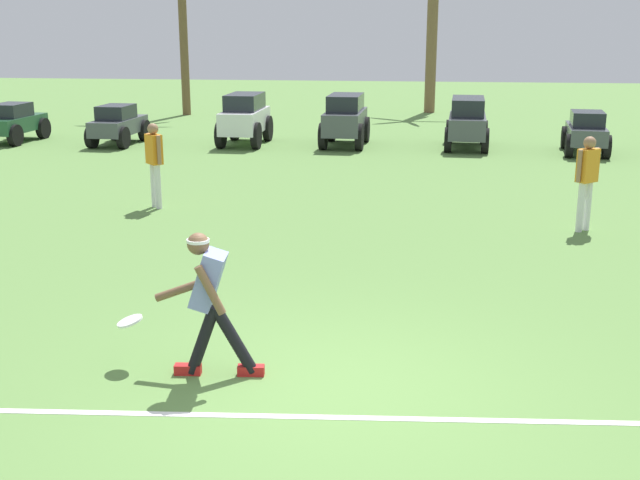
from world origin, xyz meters
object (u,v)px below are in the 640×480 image
object	(u,v)px
parked_car_slot_d	(345,119)
parked_car_slot_a	(14,122)
teammate_near_sideline	(587,175)
frisbee_thrower	(209,297)
teammate_midfield	(154,157)
parked_car_slot_c	(245,118)
frisbee_in_flight	(130,321)
palm_tree_left_of_centre	(432,26)
parked_car_slot_e	(467,121)
parked_car_slot_f	(586,132)
parked_car_slot_b	(118,124)

from	to	relation	value
parked_car_slot_d	parked_car_slot_a	bearing A→B (deg)	-177.55
teammate_near_sideline	parked_car_slot_a	bearing A→B (deg)	149.19
frisbee_thrower	parked_car_slot_d	distance (m)	14.99
teammate_midfield	parked_car_slot_c	bearing A→B (deg)	90.10
frisbee_in_flight	palm_tree_left_of_centre	world-z (taller)	palm_tree_left_of_centre
parked_car_slot_d	parked_car_slot_e	size ratio (longest dim) A/B	0.97
parked_car_slot_d	palm_tree_left_of_centre	size ratio (longest dim) A/B	0.43
frisbee_in_flight	parked_car_slot_f	bearing A→B (deg)	63.37
teammate_near_sideline	teammate_midfield	bearing A→B (deg)	173.79
parked_car_slot_d	parked_car_slot_f	world-z (taller)	parked_car_slot_d
parked_car_slot_b	palm_tree_left_of_centre	world-z (taller)	palm_tree_left_of_centre
parked_car_slot_f	parked_car_slot_e	bearing A→B (deg)	168.07
teammate_near_sideline	parked_car_slot_e	world-z (taller)	teammate_near_sideline
teammate_near_sideline	parked_car_slot_e	bearing A→B (deg)	98.96
frisbee_in_flight	parked_car_slot_d	xyz separation A→B (m)	(0.82, 14.86, 0.27)
frisbee_in_flight	parked_car_slot_e	size ratio (longest dim) A/B	0.13
parked_car_slot_c	parked_car_slot_f	world-z (taller)	parked_car_slot_c
parked_car_slot_b	parked_car_slot_f	world-z (taller)	same
palm_tree_left_of_centre	parked_car_slot_d	bearing A→B (deg)	-105.48
parked_car_slot_d	parked_car_slot_e	xyz separation A→B (m)	(3.31, 0.03, -0.02)
palm_tree_left_of_centre	parked_car_slot_b	bearing A→B (deg)	-133.32
parked_car_slot_b	parked_car_slot_c	size ratio (longest dim) A/B	0.94
parked_car_slot_c	parked_car_slot_e	world-z (taller)	parked_car_slot_c
parked_car_slot_a	parked_car_slot_d	distance (m)	9.43
frisbee_thrower	parked_car_slot_d	world-z (taller)	frisbee_thrower
parked_car_slot_a	parked_car_slot_e	xyz separation A→B (m)	(12.73, 0.43, 0.16)
teammate_midfield	palm_tree_left_of_centre	xyz separation A→B (m)	(5.20, 16.75, 2.22)
frisbee_in_flight	parked_car_slot_f	world-z (taller)	parked_car_slot_f
parked_car_slot_b	parked_car_slot_e	bearing A→B (deg)	3.22
frisbee_in_flight	parked_car_slot_f	size ratio (longest dim) A/B	0.14
parked_car_slot_c	palm_tree_left_of_centre	size ratio (longest dim) A/B	0.43
parked_car_slot_b	parked_car_slot_f	xyz separation A→B (m)	(12.62, -0.10, 0.00)
frisbee_in_flight	parked_car_slot_a	world-z (taller)	parked_car_slot_a
frisbee_thrower	parked_car_slot_f	world-z (taller)	frisbee_thrower
parked_car_slot_c	parked_car_slot_e	distance (m)	6.11
parked_car_slot_b	palm_tree_left_of_centre	xyz separation A→B (m)	(8.72, 9.25, 2.59)
parked_car_slot_b	palm_tree_left_of_centre	bearing A→B (deg)	46.68
teammate_near_sideline	parked_car_slot_d	distance (m)	10.01
frisbee_thrower	palm_tree_left_of_centre	world-z (taller)	palm_tree_left_of_centre
parked_car_slot_e	parked_car_slot_a	bearing A→B (deg)	-178.05
parked_car_slot_d	parked_car_slot_c	bearing A→B (deg)	-178.49
parked_car_slot_c	palm_tree_left_of_centre	xyz separation A→B (m)	(5.22, 8.81, 2.41)
parked_car_slot_e	parked_car_slot_d	bearing A→B (deg)	-179.49
teammate_near_sideline	parked_car_slot_f	bearing A→B (deg)	78.91
parked_car_slot_c	frisbee_thrower	bearing A→B (deg)	-79.27
frisbee_in_flight	parked_car_slot_c	xyz separation A→B (m)	(-1.97, 14.78, 0.27)
frisbee_thrower	parked_car_slot_a	distance (m)	17.38
frisbee_thrower	parked_car_slot_d	xyz separation A→B (m)	(-0.03, 14.99, -0.06)
frisbee_thrower	parked_car_slot_b	xyz separation A→B (m)	(-6.33, 14.48, -0.24)
parked_car_slot_a	parked_car_slot_e	world-z (taller)	parked_car_slot_e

